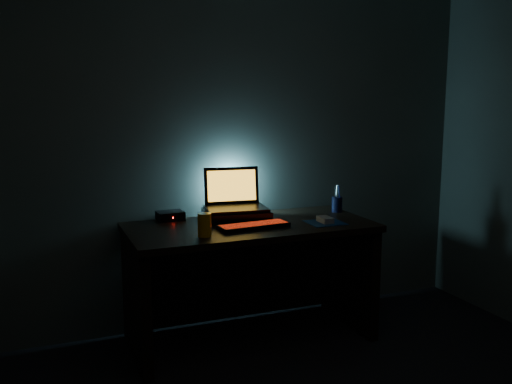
# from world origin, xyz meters

# --- Properties ---
(room) EXTENTS (3.50, 4.00, 2.50)m
(room) POSITION_xyz_m (0.00, 0.00, 1.25)
(room) COLOR black
(room) RESTS_ON ground
(desk) EXTENTS (1.50, 0.70, 0.75)m
(desk) POSITION_xyz_m (0.00, 1.67, 0.49)
(desk) COLOR black
(desk) RESTS_ON ground
(riser) EXTENTS (0.43, 0.34, 0.06)m
(riser) POSITION_xyz_m (-0.03, 1.79, 0.78)
(riser) COLOR black
(riser) RESTS_ON desk
(laptop) EXTENTS (0.41, 0.32, 0.26)m
(laptop) POSITION_xyz_m (-0.03, 1.84, 0.87)
(laptop) COLOR black
(laptop) RESTS_ON riser
(keyboard) EXTENTS (0.44, 0.17, 0.03)m
(keyboard) POSITION_xyz_m (-0.02, 1.52, 0.76)
(keyboard) COLOR black
(keyboard) RESTS_ON desk
(mousepad) EXTENTS (0.22, 0.20, 0.00)m
(mousepad) POSITION_xyz_m (0.44, 1.48, 0.75)
(mousepad) COLOR navy
(mousepad) RESTS_ON desk
(mouse) EXTENTS (0.07, 0.11, 0.03)m
(mouse) POSITION_xyz_m (0.44, 1.48, 0.77)
(mouse) COLOR gray
(mouse) RESTS_ON mousepad
(pen_cup) EXTENTS (0.08, 0.08, 0.10)m
(pen_cup) POSITION_xyz_m (0.68, 1.75, 0.80)
(pen_cup) COLOR black
(pen_cup) RESTS_ON desk
(juice_glass) EXTENTS (0.10, 0.10, 0.13)m
(juice_glass) POSITION_xyz_m (-0.35, 1.43, 0.82)
(juice_glass) COLOR orange
(juice_glass) RESTS_ON desk
(router) EXTENTS (0.17, 0.14, 0.05)m
(router) POSITION_xyz_m (-0.43, 1.92, 0.78)
(router) COLOR black
(router) RESTS_ON desk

